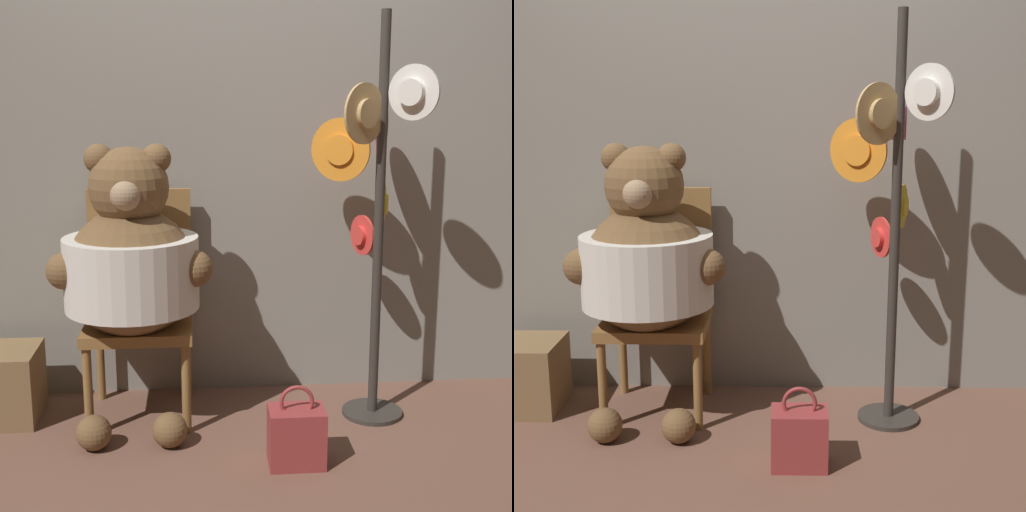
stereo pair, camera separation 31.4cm
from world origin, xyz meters
TOP-DOWN VIEW (x-y plane):
  - ground_plane at (0.00, 0.00)m, footprint 14.00×14.00m
  - wall_back at (0.00, 0.60)m, footprint 8.00×0.10m
  - chair at (-0.43, 0.35)m, footprint 0.48×0.47m
  - teddy_bear at (-0.45, 0.18)m, footprint 0.71×0.63m
  - hat_display_rack at (0.63, 0.20)m, footprint 0.47×0.46m
  - handbag_on_ground at (0.22, -0.27)m, footprint 0.22×0.16m
  - wooden_crate at (-1.06, 0.27)m, footprint 0.33×0.33m

SIDE VIEW (x-z plane):
  - ground_plane at x=0.00m, z-range 0.00..0.00m
  - handbag_on_ground at x=0.22m, z-range -0.04..0.29m
  - wooden_crate at x=-1.06m, z-range 0.00..0.33m
  - chair at x=-0.43m, z-range 0.02..1.06m
  - teddy_bear at x=-0.45m, z-range 0.11..1.37m
  - hat_display_rack at x=0.63m, z-range 0.13..1.94m
  - wall_back at x=0.00m, z-range 0.00..2.21m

